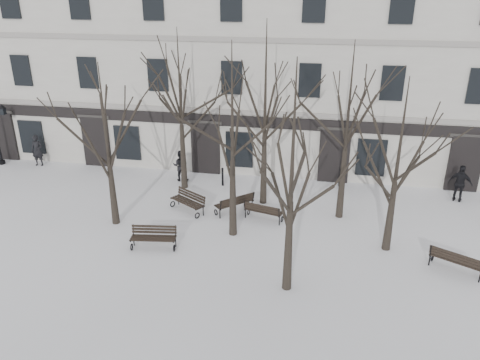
% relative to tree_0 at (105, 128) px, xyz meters
% --- Properties ---
extents(ground, '(100.00, 100.00, 0.00)m').
position_rel_tree_0_xyz_m(ground, '(6.00, -1.38, -4.42)').
color(ground, white).
rests_on(ground, ground).
extents(building, '(40.40, 10.20, 11.40)m').
position_rel_tree_0_xyz_m(building, '(6.00, 11.58, 1.09)').
color(building, beige).
rests_on(building, ground).
extents(tree_0, '(4.95, 4.95, 7.08)m').
position_rel_tree_0_xyz_m(tree_0, '(0.00, 0.00, 0.00)').
color(tree_0, black).
rests_on(tree_0, ground).
extents(tree_1, '(5.62, 5.62, 8.02)m').
position_rel_tree_0_xyz_m(tree_1, '(5.35, -0.05, 0.59)').
color(tree_1, black).
rests_on(tree_1, ground).
extents(tree_2, '(5.58, 5.58, 7.97)m').
position_rel_tree_0_xyz_m(tree_2, '(7.95, -3.47, 0.56)').
color(tree_2, black).
rests_on(tree_2, ground).
extents(tree_3, '(4.85, 4.85, 6.93)m').
position_rel_tree_0_xyz_m(tree_3, '(11.66, -0.12, -0.09)').
color(tree_3, black).
rests_on(tree_3, ground).
extents(tree_4, '(5.65, 5.65, 8.06)m').
position_rel_tree_0_xyz_m(tree_4, '(1.88, 4.37, 0.62)').
color(tree_4, black).
rests_on(tree_4, ground).
extents(tree_5, '(5.99, 5.99, 8.56)m').
position_rel_tree_0_xyz_m(tree_5, '(6.19, 3.28, 0.93)').
color(tree_5, black).
rests_on(tree_5, ground).
extents(tree_6, '(5.51, 5.51, 7.86)m').
position_rel_tree_0_xyz_m(tree_6, '(9.83, 2.44, 0.49)').
color(tree_6, black).
rests_on(tree_6, ground).
extents(bench_0, '(1.88, 0.89, 0.92)m').
position_rel_tree_0_xyz_m(bench_0, '(2.42, -1.72, -3.92)').
color(bench_0, black).
rests_on(bench_0, ground).
extents(bench_1, '(1.83, 1.06, 0.88)m').
position_rel_tree_0_xyz_m(bench_1, '(6.44, 1.42, -3.94)').
color(bench_1, black).
rests_on(bench_1, ground).
extents(bench_2, '(1.94, 1.46, 0.94)m').
position_rel_tree_0_xyz_m(bench_2, '(13.98, -1.37, -3.91)').
color(bench_2, black).
rests_on(bench_2, ground).
extents(bench_3, '(1.89, 1.55, 0.94)m').
position_rel_tree_0_xyz_m(bench_3, '(2.86, 1.75, -3.91)').
color(bench_3, black).
rests_on(bench_3, ground).
extents(bench_4, '(1.79, 1.73, 0.94)m').
position_rel_tree_0_xyz_m(bench_4, '(5.05, 1.95, -3.91)').
color(bench_4, black).
rests_on(bench_4, ground).
extents(bollard_a, '(0.13, 0.13, 1.01)m').
position_rel_tree_0_xyz_m(bollard_a, '(3.80, 4.96, -3.88)').
color(bollard_a, black).
rests_on(bollard_a, ground).
extents(bollard_b, '(0.13, 0.13, 1.01)m').
position_rel_tree_0_xyz_m(bollard_b, '(9.88, 5.98, -3.88)').
color(bollard_b, black).
rests_on(bollard_b, ground).
extents(pedestrian_a, '(0.72, 0.52, 1.84)m').
position_rel_tree_0_xyz_m(pedestrian_a, '(-7.45, 5.91, -4.42)').
color(pedestrian_a, black).
rests_on(pedestrian_a, ground).
extents(pedestrian_b, '(0.89, 0.73, 1.71)m').
position_rel_tree_0_xyz_m(pedestrian_b, '(1.42, 5.24, -4.42)').
color(pedestrian_b, black).
rests_on(pedestrian_b, ground).
extents(pedestrian_c, '(1.19, 0.83, 1.87)m').
position_rel_tree_0_xyz_m(pedestrian_c, '(15.56, 5.18, -4.42)').
color(pedestrian_c, black).
rests_on(pedestrian_c, ground).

